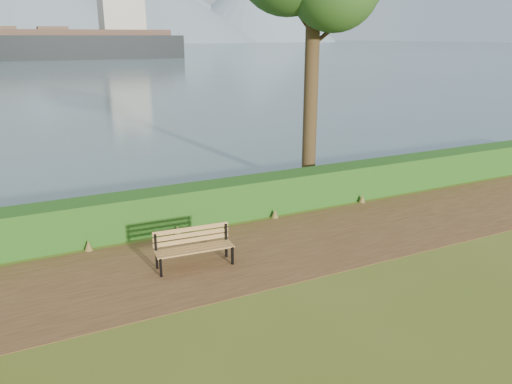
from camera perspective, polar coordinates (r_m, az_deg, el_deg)
ground at (r=11.01m, az=-0.08°, el=-7.58°), size 140.00×140.00×0.00m
path at (r=11.25m, az=-0.77°, el=-6.98°), size 40.00×3.40×0.01m
hedge at (r=13.04m, az=-5.17°, el=-1.23°), size 32.00×0.85×1.00m
water at (r=269.02m, az=-26.45°, el=14.66°), size 700.00×510.00×0.00m
bench at (r=10.59m, az=-7.18°, el=-5.98°), size 1.67×0.60×0.82m
cargo_ship at (r=115.21m, az=-24.56°, el=15.09°), size 67.35×11.78×20.39m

